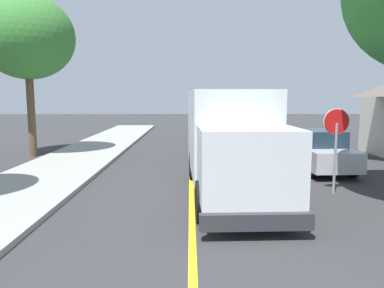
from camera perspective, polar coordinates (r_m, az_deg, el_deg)
The scene contains 8 objects.
centre_line_yellow at distance 12.37m, azimuth -0.09°, elevation -6.55°, with size 0.16×56.00×0.01m, color gold.
box_truck at distance 11.22m, azimuth 6.08°, elevation 1.10°, with size 2.66×7.26×3.20m.
parked_car_near at distance 17.59m, azimuth 6.28°, elevation 0.23°, with size 1.98×4.47×1.67m.
parked_car_mid at distance 23.30m, azimuth 5.07°, elevation 2.03°, with size 1.89×4.44×1.67m.
parked_car_far at distance 28.99m, azimuth 4.87°, elevation 3.11°, with size 2.01×4.48×1.67m.
parked_van_across at distance 15.62m, azimuth 19.32°, elevation -1.07°, with size 1.95×4.46×1.67m.
stop_sign at distance 11.91m, azimuth 21.80°, elevation 1.41°, with size 0.80×0.10×2.65m.
street_tree_down_block at distance 19.94m, azimuth -24.63°, elevation 15.08°, with size 4.54×4.54×7.93m.
Camera 1 is at (-0.04, -2.00, 3.01)m, focal length 33.76 mm.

